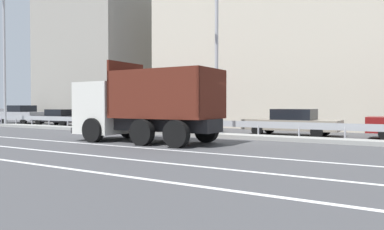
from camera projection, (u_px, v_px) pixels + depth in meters
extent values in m
plane|color=#424244|center=(208.00, 141.00, 16.56)|extent=(320.00, 320.00, 0.00)
cube|color=silver|center=(118.00, 146.00, 14.53)|extent=(68.27, 0.16, 0.01)
cube|color=silver|center=(66.00, 153.00, 12.44)|extent=(68.27, 0.16, 0.01)
cube|color=silver|center=(8.00, 160.00, 10.72)|extent=(68.27, 0.16, 0.01)
cube|color=gray|center=(229.00, 136.00, 18.32)|extent=(37.55, 1.10, 0.18)
cube|color=#9EA0A5|center=(240.00, 124.00, 19.34)|extent=(68.27, 0.04, 0.32)
cylinder|color=#ADADB2|center=(1.00, 121.00, 30.81)|extent=(0.09, 0.09, 0.62)
cylinder|color=#ADADB2|center=(16.00, 121.00, 29.72)|extent=(0.09, 0.09, 0.62)
cylinder|color=#ADADB2|center=(32.00, 122.00, 28.63)|extent=(0.09, 0.09, 0.62)
cylinder|color=#ADADB2|center=(49.00, 123.00, 27.54)|extent=(0.09, 0.09, 0.62)
cylinder|color=#ADADB2|center=(68.00, 123.00, 26.44)|extent=(0.09, 0.09, 0.62)
cylinder|color=#ADADB2|center=(88.00, 124.00, 25.35)|extent=(0.09, 0.09, 0.62)
cylinder|color=#ADADB2|center=(110.00, 125.00, 24.26)|extent=(0.09, 0.09, 0.62)
cylinder|color=#ADADB2|center=(134.00, 126.00, 23.17)|extent=(0.09, 0.09, 0.62)
cylinder|color=#ADADB2|center=(160.00, 127.00, 22.07)|extent=(0.09, 0.09, 0.62)
cylinder|color=#ADADB2|center=(190.00, 128.00, 20.98)|extent=(0.09, 0.09, 0.62)
cylinder|color=#ADADB2|center=(222.00, 129.00, 19.89)|extent=(0.09, 0.09, 0.62)
cylinder|color=#ADADB2|center=(258.00, 131.00, 18.80)|extent=(0.09, 0.09, 0.62)
cylinder|color=#ADADB2|center=(299.00, 132.00, 17.70)|extent=(0.09, 0.09, 0.62)
cylinder|color=#ADADB2|center=(345.00, 134.00, 16.61)|extent=(0.09, 0.09, 0.62)
cube|color=silver|center=(107.00, 108.00, 17.18)|extent=(2.04, 2.48, 2.30)
cube|color=black|center=(92.00, 99.00, 17.67)|extent=(0.09, 2.08, 0.86)
cube|color=black|center=(91.00, 129.00, 17.73)|extent=(0.17, 2.37, 0.24)
cube|color=black|center=(166.00, 125.00, 15.53)|extent=(4.63, 1.47, 0.53)
cube|color=#511E14|center=(166.00, 117.00, 15.52)|extent=(4.47, 2.45, 0.12)
cube|color=#511E14|center=(150.00, 92.00, 14.54)|extent=(4.41, 0.23, 1.85)
cube|color=#511E14|center=(181.00, 94.00, 16.45)|extent=(4.41, 0.23, 1.85)
cube|color=#511E14|center=(126.00, 89.00, 16.58)|extent=(0.17, 2.32, 2.31)
cube|color=#511E14|center=(212.00, 92.00, 14.40)|extent=(0.17, 2.32, 1.85)
cylinder|color=black|center=(93.00, 130.00, 16.03)|extent=(1.05, 0.35, 1.04)
cylinder|color=black|center=(129.00, 127.00, 18.07)|extent=(1.05, 0.35, 1.04)
cylinder|color=black|center=(142.00, 132.00, 14.69)|extent=(1.05, 0.35, 1.04)
cylinder|color=black|center=(175.00, 129.00, 16.73)|extent=(1.05, 0.35, 1.04)
cylinder|color=black|center=(176.00, 134.00, 13.88)|extent=(1.05, 0.35, 1.04)
cylinder|color=black|center=(207.00, 130.00, 15.92)|extent=(1.05, 0.35, 1.04)
cylinder|color=white|center=(117.00, 129.00, 22.27)|extent=(0.16, 0.16, 0.37)
cylinder|color=black|center=(117.00, 123.00, 22.26)|extent=(0.16, 0.16, 0.37)
cylinder|color=white|center=(117.00, 116.00, 22.25)|extent=(0.16, 0.16, 0.37)
cylinder|color=black|center=(117.00, 110.00, 22.24)|extent=(0.16, 0.16, 0.37)
cylinder|color=white|center=(117.00, 104.00, 22.23)|extent=(0.16, 0.16, 0.37)
cylinder|color=#1E4CB2|center=(117.00, 94.00, 22.22)|extent=(0.77, 0.03, 0.77)
cylinder|color=white|center=(117.00, 94.00, 22.22)|extent=(0.83, 0.02, 0.83)
cylinder|color=#ADADB2|center=(5.00, 62.00, 28.23)|extent=(0.18, 0.18, 9.72)
cylinder|color=#ADADB2|center=(216.00, 56.00, 18.55)|extent=(0.18, 0.18, 8.02)
cylinder|color=black|center=(1.00, 119.00, 35.77)|extent=(0.61, 0.25, 0.60)
cube|color=#A3A3A8|center=(23.00, 116.00, 32.87)|extent=(4.44, 2.05, 0.71)
cube|color=black|center=(22.00, 109.00, 32.92)|extent=(1.90, 1.73, 0.56)
cylinder|color=black|center=(42.00, 120.00, 32.98)|extent=(0.61, 0.22, 0.60)
cylinder|color=black|center=(24.00, 121.00, 31.43)|extent=(0.61, 0.22, 0.60)
cylinder|color=black|center=(22.00, 119.00, 34.34)|extent=(0.61, 0.22, 0.60)
cylinder|color=black|center=(4.00, 120.00, 32.78)|extent=(0.61, 0.22, 0.60)
cube|color=black|center=(60.00, 119.00, 29.18)|extent=(4.57, 1.84, 0.49)
cube|color=black|center=(61.00, 112.00, 29.10)|extent=(1.93, 1.58, 0.49)
cylinder|color=black|center=(39.00, 122.00, 29.20)|extent=(0.60, 0.21, 0.60)
cylinder|color=black|center=(56.00, 121.00, 30.63)|extent=(0.60, 0.21, 0.60)
cylinder|color=black|center=(63.00, 123.00, 27.75)|extent=(0.60, 0.21, 0.60)
cylinder|color=black|center=(80.00, 122.00, 29.17)|extent=(0.60, 0.21, 0.60)
cube|color=maroon|center=(115.00, 118.00, 26.01)|extent=(4.07, 1.99, 0.76)
cube|color=black|center=(113.00, 109.00, 26.06)|extent=(1.73, 1.71, 0.52)
cylinder|color=black|center=(137.00, 124.00, 26.16)|extent=(0.60, 0.22, 0.60)
cylinder|color=black|center=(119.00, 125.00, 24.61)|extent=(0.60, 0.22, 0.60)
cylinder|color=black|center=(110.00, 123.00, 27.43)|extent=(0.60, 0.22, 0.60)
cylinder|color=black|center=(92.00, 124.00, 25.89)|extent=(0.60, 0.22, 0.60)
cube|color=maroon|center=(186.00, 121.00, 22.99)|extent=(4.25, 2.07, 0.59)
cube|color=black|center=(188.00, 113.00, 22.90)|extent=(1.85, 1.66, 0.45)
cylinder|color=black|center=(162.00, 126.00, 23.11)|extent=(0.61, 0.25, 0.60)
cylinder|color=black|center=(179.00, 125.00, 24.42)|extent=(0.61, 0.25, 0.60)
cylinder|color=black|center=(195.00, 128.00, 21.57)|extent=(0.61, 0.25, 0.60)
cylinder|color=black|center=(211.00, 126.00, 22.88)|extent=(0.61, 0.25, 0.60)
cube|color=gray|center=(291.00, 125.00, 19.58)|extent=(4.92, 1.99, 0.54)
cube|color=black|center=(294.00, 114.00, 19.49)|extent=(2.08, 1.72, 0.55)
cylinder|color=black|center=(257.00, 130.00, 19.60)|extent=(0.60, 0.21, 0.60)
cylinder|color=black|center=(269.00, 128.00, 21.15)|extent=(0.60, 0.21, 0.60)
cylinder|color=black|center=(317.00, 132.00, 18.02)|extent=(0.60, 0.21, 0.60)
cylinder|color=black|center=(325.00, 130.00, 19.58)|extent=(0.60, 0.21, 0.60)
cube|color=gray|center=(120.00, 63.00, 38.64)|extent=(10.21, 13.56, 11.95)
cube|color=beige|center=(281.00, 40.00, 29.38)|extent=(17.07, 11.14, 13.38)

